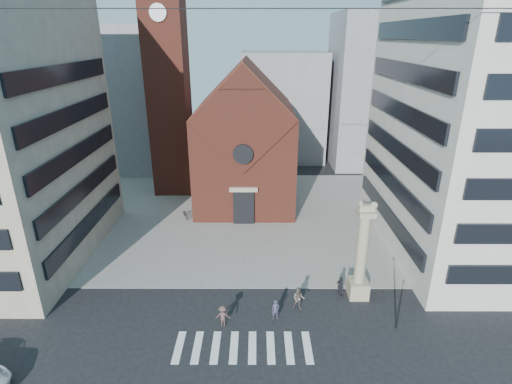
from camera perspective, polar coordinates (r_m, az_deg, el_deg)
ground at (r=32.53m, az=-2.69°, el=-17.68°), size 120.00×120.00×0.00m
piazza at (r=48.74m, az=-1.66°, el=-3.41°), size 46.00×30.00×0.05m
zebra_crossing at (r=30.24m, az=-1.85°, el=-21.28°), size 10.20×3.20×0.01m
church at (r=51.79m, az=-1.55°, el=7.46°), size 12.00×16.65×18.00m
campanile at (r=54.62m, az=-12.52°, el=15.97°), size 5.50×5.50×31.20m
building_right at (r=43.69m, az=31.94°, el=12.40°), size 18.00×22.00×32.00m
bg_block_left at (r=69.30m, az=-18.40°, el=12.52°), size 16.00×14.00×22.00m
bg_block_mid at (r=71.27m, az=3.83°, el=12.13°), size 14.00×12.00×18.00m
bg_block_right at (r=70.75m, az=17.47°, el=13.61°), size 16.00×14.00×24.00m
lion_column at (r=34.03m, az=14.78°, el=-9.43°), size 1.63×1.60×8.68m
traffic_light at (r=32.06m, az=19.88°, el=-14.69°), size 0.13×0.16×4.30m
pedestrian_0 at (r=32.07m, az=2.82°, el=-16.43°), size 0.63×0.43×1.68m
pedestrian_1 at (r=33.08m, az=6.11°, el=-14.91°), size 1.06×0.89×1.95m
pedestrian_2 at (r=35.05m, az=11.97°, el=-13.09°), size 0.76×1.16×1.83m
pedestrian_3 at (r=31.57m, az=-4.75°, el=-17.18°), size 1.11×0.64×1.70m
scooter_0 at (r=48.67m, az=-10.05°, el=-3.10°), size 1.40×2.02×1.00m
scooter_1 at (r=48.37m, az=-7.97°, el=-3.06°), size 1.24×1.91×1.11m
scooter_2 at (r=48.17m, az=-5.86°, el=-3.14°), size 1.40×2.02×1.00m
scooter_3 at (r=48.00m, az=-3.74°, el=-3.09°), size 1.24×1.91×1.11m
scooter_4 at (r=47.93m, az=-1.60°, el=-3.16°), size 1.40×2.02×1.00m
scooter_5 at (r=47.89m, az=0.54°, el=-3.10°), size 1.24×1.91×1.11m
scooter_6 at (r=47.96m, az=2.68°, el=-3.16°), size 1.40×2.02×1.00m
scooter_7 at (r=48.05m, az=4.81°, el=-3.09°), size 1.24×1.91×1.11m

